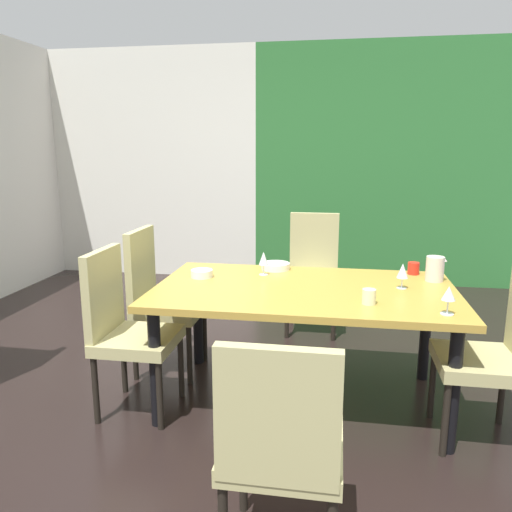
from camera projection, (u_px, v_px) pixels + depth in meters
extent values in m
cube|color=black|center=(213.00, 397.00, 3.18)|extent=(5.62, 6.06, 0.02)
cube|color=silver|center=(150.00, 165.00, 6.01)|extent=(2.60, 0.10, 2.68)
cube|color=#2D6D31|center=(390.00, 166.00, 5.56)|extent=(3.03, 0.10, 2.68)
cube|color=#B7913A|center=(304.00, 290.00, 2.98)|extent=(1.78, 1.05, 0.04)
cylinder|color=black|center=(198.00, 318.00, 3.60)|extent=(0.07, 0.07, 0.69)
cylinder|color=black|center=(426.00, 331.00, 3.34)|extent=(0.07, 0.07, 0.69)
cylinder|color=black|center=(156.00, 368.00, 2.78)|extent=(0.07, 0.07, 0.69)
cylinder|color=black|center=(453.00, 390.00, 2.52)|extent=(0.07, 0.07, 0.69)
cube|color=tan|center=(138.00, 340.00, 2.92)|extent=(0.44, 0.44, 0.07)
cube|color=tan|center=(104.00, 295.00, 2.90)|extent=(0.05, 0.42, 0.53)
cylinder|color=black|center=(181.00, 366.00, 3.12)|extent=(0.04, 0.04, 0.41)
cylinder|color=black|center=(160.00, 396.00, 2.76)|extent=(0.04, 0.04, 0.41)
cylinder|color=black|center=(124.00, 362.00, 3.19)|extent=(0.04, 0.04, 0.41)
cylinder|color=black|center=(96.00, 390.00, 2.82)|extent=(0.04, 0.04, 0.41)
cube|color=tan|center=(480.00, 363.00, 2.62)|extent=(0.44, 0.44, 0.07)
cylinder|color=black|center=(445.00, 420.00, 2.51)|extent=(0.04, 0.04, 0.41)
cylinder|color=black|center=(432.00, 385.00, 2.88)|extent=(0.04, 0.04, 0.41)
cylinder|color=black|center=(502.00, 390.00, 2.82)|extent=(0.04, 0.04, 0.41)
cube|color=tan|center=(170.00, 310.00, 3.46)|extent=(0.44, 0.44, 0.07)
cube|color=tan|center=(141.00, 270.00, 3.43)|extent=(0.05, 0.42, 0.56)
cylinder|color=black|center=(205.00, 334.00, 3.66)|extent=(0.04, 0.04, 0.41)
cylinder|color=black|center=(189.00, 355.00, 3.30)|extent=(0.04, 0.04, 0.41)
cylinder|color=black|center=(155.00, 331.00, 3.73)|extent=(0.04, 0.04, 0.41)
cylinder|color=black|center=(135.00, 351.00, 3.36)|extent=(0.04, 0.04, 0.41)
cube|color=tan|center=(283.00, 448.00, 1.87)|extent=(0.44, 0.44, 0.07)
cube|color=tan|center=(277.00, 417.00, 1.63)|extent=(0.42, 0.05, 0.49)
cylinder|color=black|center=(243.00, 468.00, 2.14)|extent=(0.04, 0.04, 0.41)
cylinder|color=black|center=(333.00, 477.00, 2.07)|extent=(0.04, 0.04, 0.41)
cube|color=tan|center=(312.00, 281.00, 4.21)|extent=(0.44, 0.44, 0.07)
cube|color=tan|center=(314.00, 245.00, 4.34)|extent=(0.42, 0.05, 0.55)
cylinder|color=black|center=(334.00, 317.00, 4.04)|extent=(0.04, 0.04, 0.41)
cylinder|color=black|center=(287.00, 314.00, 4.11)|extent=(0.04, 0.04, 0.41)
cylinder|color=black|center=(334.00, 303.00, 4.41)|extent=(0.04, 0.04, 0.41)
cylinder|color=black|center=(291.00, 301.00, 4.47)|extent=(0.04, 0.04, 0.41)
cylinder|color=silver|center=(447.00, 314.00, 2.49)|extent=(0.07, 0.07, 0.00)
cylinder|color=silver|center=(448.00, 307.00, 2.49)|extent=(0.01, 0.01, 0.07)
cone|color=silver|center=(449.00, 293.00, 2.47)|extent=(0.07, 0.07, 0.07)
cylinder|color=silver|center=(401.00, 288.00, 2.95)|extent=(0.06, 0.06, 0.00)
cylinder|color=silver|center=(402.00, 283.00, 2.95)|extent=(0.01, 0.01, 0.06)
cone|color=silver|center=(403.00, 271.00, 2.93)|extent=(0.07, 0.07, 0.09)
cylinder|color=silver|center=(264.00, 275.00, 3.27)|extent=(0.06, 0.06, 0.00)
cylinder|color=silver|center=(264.00, 270.00, 3.26)|extent=(0.01, 0.01, 0.06)
cone|color=silver|center=(264.00, 258.00, 3.24)|extent=(0.06, 0.06, 0.09)
cylinder|color=white|center=(276.00, 266.00, 3.41)|extent=(0.19, 0.19, 0.04)
cylinder|color=white|center=(202.00, 273.00, 3.21)|extent=(0.14, 0.14, 0.05)
cylinder|color=beige|center=(369.00, 297.00, 2.65)|extent=(0.07, 0.07, 0.08)
cylinder|color=red|center=(413.00, 268.00, 3.28)|extent=(0.07, 0.07, 0.08)
cylinder|color=beige|center=(435.00, 269.00, 3.10)|extent=(0.11, 0.11, 0.16)
cone|color=beige|center=(444.00, 259.00, 3.08)|extent=(0.04, 0.04, 0.03)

